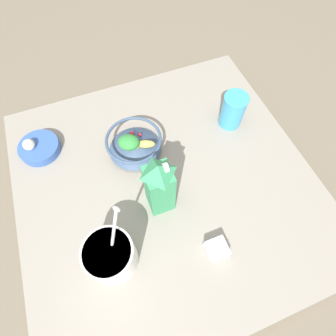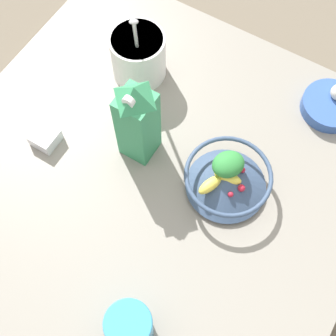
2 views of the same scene
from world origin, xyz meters
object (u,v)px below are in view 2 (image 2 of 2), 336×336
fruit_bowl (227,179)px  drinking_cup (130,327)px  spice_jar (45,138)px  yogurt_tub (138,54)px  garlic_bowl (331,105)px  milk_carton (137,121)px

fruit_bowl → drinking_cup: 0.37m
drinking_cup → spice_jar: 0.48m
yogurt_tub → drinking_cup: size_ratio=2.01×
yogurt_tub → garlic_bowl: bearing=17.7°
milk_carton → garlic_bowl: 0.48m
fruit_bowl → milk_carton: (-0.22, -0.01, 0.08)m
spice_jar → garlic_bowl: bearing=38.6°
garlic_bowl → spice_jar: bearing=-141.4°
fruit_bowl → garlic_bowl: 0.34m
fruit_bowl → garlic_bowl: (0.12, 0.31, -0.02)m
drinking_cup → spice_jar: drinking_cup is taller
garlic_bowl → milk_carton: bearing=-135.8°
milk_carton → yogurt_tub: yogurt_tub is taller
drinking_cup → spice_jar: size_ratio=2.29×
fruit_bowl → yogurt_tub: (-0.33, 0.17, 0.03)m
fruit_bowl → drinking_cup: bearing=-91.5°
spice_jar → garlic_bowl: garlic_bowl is taller
yogurt_tub → spice_jar: 0.30m
milk_carton → drinking_cup: (0.21, -0.35, -0.05)m
yogurt_tub → garlic_bowl: size_ratio=1.93×
yogurt_tub → garlic_bowl: (0.45, 0.14, -0.05)m
milk_carton → spice_jar: (-0.20, -0.10, -0.11)m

